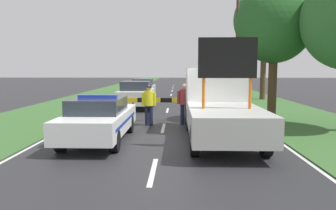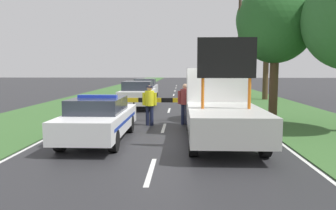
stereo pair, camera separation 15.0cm
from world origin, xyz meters
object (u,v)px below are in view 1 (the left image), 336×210
Objects in this scene: traffic_cone_centre_front at (196,111)px; roadside_tree_mid_left at (265,20)px; police_officer at (149,102)px; pedestrian_civilian at (184,101)px; queued_car_sedan_silver at (143,88)px; road_barrier at (160,102)px; utility_pole at (237,39)px; police_car at (99,119)px; work_truck at (219,104)px; traffic_cone_near_police at (194,116)px; queued_car_van_white at (136,94)px; roadside_tree_near_left at (274,24)px.

roadside_tree_mid_left is at bearing 59.23° from traffic_cone_centre_front.
traffic_cone_centre_front is (2.13, 2.41, -0.67)m from police_officer.
queued_car_sedan_silver is (-3.09, 12.52, -0.20)m from pedestrian_civilian.
road_barrier is 9.99m from utility_pole.
utility_pole is at bearing 151.81° from queued_car_sedan_silver.
police_car is at bearing -122.62° from traffic_cone_centre_front.
traffic_cone_near_police is at bearing -80.65° from work_truck.
work_truck is at bearing -83.84° from traffic_cone_centre_front.
queued_car_sedan_silver is 8.59m from utility_pole.
traffic_cone_centre_front is (0.62, 2.13, -0.70)m from pedestrian_civilian.
police_officer is 0.39× the size of queued_car_van_white.
traffic_cone_centre_front is 0.08× the size of utility_pole.
roadside_tree_near_left reaches higher than traffic_cone_near_police.
traffic_cone_near_police is at bearing -157.14° from police_officer.
pedestrian_civilian is 2.33m from traffic_cone_centre_front.
police_officer is at bearing -161.80° from traffic_cone_near_police.
roadside_tree_near_left is (2.76, 3.35, 3.17)m from work_truck.
roadside_tree_near_left is 8.19m from utility_pole.
utility_pole is (3.77, 8.84, 3.42)m from pedestrian_civilian.
roadside_tree_near_left is 11.53m from roadside_tree_mid_left.
queued_car_van_white is at bearing 120.65° from traffic_cone_near_police.
road_barrier is at bearing 109.05° from queued_car_van_white.
queued_car_sedan_silver is at bearing -78.26° from police_officer.
police_car is 15.86m from queued_car_sedan_silver.
queued_car_van_white is (-2.81, 5.87, -0.19)m from pedestrian_civilian.
utility_pole reaches higher than pedestrian_civilian.
traffic_cone_near_police is 5.31m from roadside_tree_near_left.
utility_pole is (3.31, 8.47, 4.13)m from traffic_cone_near_police.
roadside_tree_near_left is 0.70× the size of utility_pole.
police_officer is 6.42m from roadside_tree_near_left.
roadside_tree_mid_left is (5.22, 14.48, 4.94)m from work_truck.
work_truck reaches higher than road_barrier.
roadside_tree_mid_left is (7.44, 10.92, 5.22)m from road_barrier.
roadside_tree_near_left is (3.29, -1.49, 4.01)m from traffic_cone_centre_front.
utility_pole reaches higher than roadside_tree_near_left.
traffic_cone_near_police is 1.78m from traffic_cone_centre_front.
pedestrian_civilian is at bearing -70.38° from work_truck.
road_barrier is 6.06m from roadside_tree_near_left.
traffic_cone_near_police is 0.08× the size of roadside_tree_mid_left.
pedestrian_civilian is at bearing -164.86° from police_officer.
police_officer is 12.89m from queued_car_sedan_silver.
traffic_cone_centre_front reaches higher than traffic_cone_near_police.
utility_pole is at bearing 68.63° from traffic_cone_near_police.
work_truck is 12.29m from utility_pole.
roadside_tree_mid_left reaches higher than queued_car_sedan_silver.
traffic_cone_centre_front is at bearing -87.14° from work_truck.
pedestrian_civilian is 0.29× the size of roadside_tree_near_left.
queued_car_sedan_silver is at bearing 175.53° from roadside_tree_mid_left.
queued_car_van_white is at bearing -68.56° from work_truck.
police_car is 2.84× the size of police_officer.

